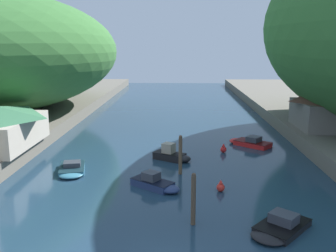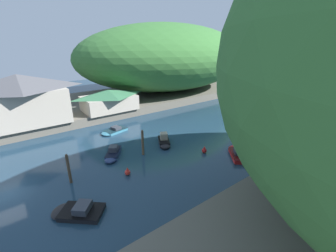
{
  "view_description": "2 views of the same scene",
  "coord_description": "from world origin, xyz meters",
  "px_view_note": "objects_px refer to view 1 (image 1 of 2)",
  "views": [
    {
      "loc": [
        0.83,
        -15.94,
        10.97
      ],
      "look_at": [
        -0.36,
        22.49,
        2.65
      ],
      "focal_mm": 40.0,
      "sensor_mm": 36.0,
      "label": 1
    },
    {
      "loc": [
        23.91,
        1.78,
        14.04
      ],
      "look_at": [
        -0.17,
        19.95,
        2.55
      ],
      "focal_mm": 24.0,
      "sensor_mm": 36.0,
      "label": 2
    }
  ],
  "objects_px": {
    "boat_far_upstream": "(156,184)",
    "channel_buoy_far": "(221,187)",
    "boat_far_right_bank": "(173,155)",
    "right_bank_cottage": "(320,107)",
    "channel_buoy_near": "(223,149)",
    "boat_navy_launch": "(72,169)",
    "person_on_quay": "(33,128)",
    "boat_cabin_cruiser": "(249,142)",
    "boat_yellow_tender": "(279,227)"
  },
  "relations": [
    {
      "from": "boat_yellow_tender",
      "to": "channel_buoy_far",
      "type": "bearing_deg",
      "value": -24.26
    },
    {
      "from": "boat_far_right_bank",
      "to": "person_on_quay",
      "type": "distance_m",
      "value": 14.91
    },
    {
      "from": "boat_navy_launch",
      "to": "channel_buoy_far",
      "type": "distance_m",
      "value": 13.25
    },
    {
      "from": "boat_navy_launch",
      "to": "boat_cabin_cruiser",
      "type": "distance_m",
      "value": 19.77
    },
    {
      "from": "boat_far_upstream",
      "to": "channel_buoy_far",
      "type": "height_order",
      "value": "boat_far_upstream"
    },
    {
      "from": "person_on_quay",
      "to": "right_bank_cottage",
      "type": "bearing_deg",
      "value": -78.87
    },
    {
      "from": "boat_cabin_cruiser",
      "to": "boat_yellow_tender",
      "type": "relative_size",
      "value": 1.04
    },
    {
      "from": "person_on_quay",
      "to": "boat_cabin_cruiser",
      "type": "bearing_deg",
      "value": -80.46
    },
    {
      "from": "right_bank_cottage",
      "to": "boat_far_upstream",
      "type": "xyz_separation_m",
      "value": [
        -17.93,
        -15.37,
        -3.66
      ]
    },
    {
      "from": "right_bank_cottage",
      "to": "channel_buoy_far",
      "type": "height_order",
      "value": "right_bank_cottage"
    },
    {
      "from": "boat_navy_launch",
      "to": "person_on_quay",
      "type": "relative_size",
      "value": 2.77
    },
    {
      "from": "channel_buoy_near",
      "to": "channel_buoy_far",
      "type": "xyz_separation_m",
      "value": [
        -1.42,
        -10.64,
        -0.01
      ]
    },
    {
      "from": "boat_far_right_bank",
      "to": "person_on_quay",
      "type": "xyz_separation_m",
      "value": [
        -14.57,
        2.42,
        2.05
      ]
    },
    {
      "from": "boat_yellow_tender",
      "to": "person_on_quay",
      "type": "xyz_separation_m",
      "value": [
        -21.23,
        16.57,
        2.24
      ]
    },
    {
      "from": "boat_far_upstream",
      "to": "channel_buoy_far",
      "type": "relative_size",
      "value": 4.53
    },
    {
      "from": "right_bank_cottage",
      "to": "boat_cabin_cruiser",
      "type": "bearing_deg",
      "value": -165.7
    },
    {
      "from": "boat_navy_launch",
      "to": "channel_buoy_far",
      "type": "bearing_deg",
      "value": 149.92
    },
    {
      "from": "boat_navy_launch",
      "to": "boat_far_upstream",
      "type": "xyz_separation_m",
      "value": [
        7.68,
        -3.55,
        0.12
      ]
    },
    {
      "from": "right_bank_cottage",
      "to": "channel_buoy_far",
      "type": "bearing_deg",
      "value": -129.36
    },
    {
      "from": "right_bank_cottage",
      "to": "boat_far_upstream",
      "type": "height_order",
      "value": "right_bank_cottage"
    },
    {
      "from": "channel_buoy_near",
      "to": "boat_far_right_bank",
      "type": "bearing_deg",
      "value": -152.02
    },
    {
      "from": "boat_cabin_cruiser",
      "to": "boat_navy_launch",
      "type": "bearing_deg",
      "value": 159.29
    },
    {
      "from": "boat_navy_launch",
      "to": "channel_buoy_near",
      "type": "height_order",
      "value": "channel_buoy_near"
    },
    {
      "from": "right_bank_cottage",
      "to": "channel_buoy_far",
      "type": "xyz_separation_m",
      "value": [
        -12.98,
        -15.82,
        -3.68
      ]
    },
    {
      "from": "boat_navy_launch",
      "to": "boat_far_right_bank",
      "type": "height_order",
      "value": "boat_far_right_bank"
    },
    {
      "from": "channel_buoy_near",
      "to": "person_on_quay",
      "type": "height_order",
      "value": "person_on_quay"
    },
    {
      "from": "boat_yellow_tender",
      "to": "boat_far_right_bank",
      "type": "bearing_deg",
      "value": -23.3
    },
    {
      "from": "boat_navy_launch",
      "to": "channel_buoy_far",
      "type": "xyz_separation_m",
      "value": [
        12.63,
        -4.0,
        0.11
      ]
    },
    {
      "from": "boat_far_upstream",
      "to": "channel_buoy_near",
      "type": "xyz_separation_m",
      "value": [
        6.37,
        10.19,
        -0.01
      ]
    },
    {
      "from": "right_bank_cottage",
      "to": "boat_far_upstream",
      "type": "bearing_deg",
      "value": -139.39
    },
    {
      "from": "boat_far_upstream",
      "to": "channel_buoy_near",
      "type": "height_order",
      "value": "boat_far_upstream"
    },
    {
      "from": "boat_navy_launch",
      "to": "right_bank_cottage",
      "type": "bearing_deg",
      "value": -167.72
    },
    {
      "from": "right_bank_cottage",
      "to": "boat_yellow_tender",
      "type": "xyz_separation_m",
      "value": [
        -10.14,
        -22.11,
        -3.74
      ]
    },
    {
      "from": "boat_far_right_bank",
      "to": "person_on_quay",
      "type": "relative_size",
      "value": 2.38
    },
    {
      "from": "boat_cabin_cruiser",
      "to": "boat_yellow_tender",
      "type": "xyz_separation_m",
      "value": [
        -1.77,
        -19.98,
        -0.04
      ]
    },
    {
      "from": "boat_navy_launch",
      "to": "boat_yellow_tender",
      "type": "bearing_deg",
      "value": 133.84
    },
    {
      "from": "boat_navy_launch",
      "to": "person_on_quay",
      "type": "height_order",
      "value": "person_on_quay"
    },
    {
      "from": "boat_far_upstream",
      "to": "channel_buoy_far",
      "type": "bearing_deg",
      "value": 121.14
    },
    {
      "from": "boat_far_upstream",
      "to": "person_on_quay",
      "type": "bearing_deg",
      "value": -89.84
    },
    {
      "from": "boat_far_right_bank",
      "to": "channel_buoy_far",
      "type": "distance_m",
      "value": 8.74
    },
    {
      "from": "right_bank_cottage",
      "to": "person_on_quay",
      "type": "xyz_separation_m",
      "value": [
        -31.37,
        -5.54,
        -1.51
      ]
    },
    {
      "from": "channel_buoy_near",
      "to": "boat_navy_launch",
      "type": "bearing_deg",
      "value": -154.7
    },
    {
      "from": "boat_far_upstream",
      "to": "channel_buoy_far",
      "type": "xyz_separation_m",
      "value": [
        4.95,
        -0.45,
        -0.02
      ]
    },
    {
      "from": "channel_buoy_far",
      "to": "channel_buoy_near",
      "type": "bearing_deg",
      "value": 82.39
    },
    {
      "from": "boat_far_right_bank",
      "to": "right_bank_cottage",
      "type": "bearing_deg",
      "value": 144.03
    },
    {
      "from": "boat_far_right_bank",
      "to": "channel_buoy_near",
      "type": "xyz_separation_m",
      "value": [
        5.24,
        2.79,
        -0.11
      ]
    },
    {
      "from": "boat_cabin_cruiser",
      "to": "boat_far_upstream",
      "type": "bearing_deg",
      "value": -175.87
    },
    {
      "from": "boat_yellow_tender",
      "to": "boat_far_upstream",
      "type": "distance_m",
      "value": 10.3
    },
    {
      "from": "boat_far_right_bank",
      "to": "boat_yellow_tender",
      "type": "height_order",
      "value": "boat_far_right_bank"
    },
    {
      "from": "boat_yellow_tender",
      "to": "boat_cabin_cruiser",
      "type": "bearing_deg",
      "value": -53.55
    }
  ]
}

